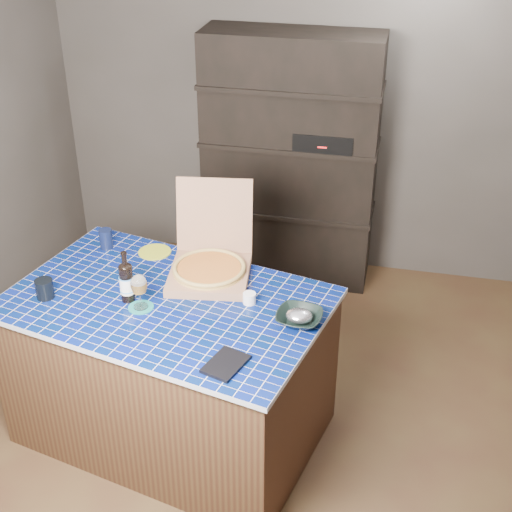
% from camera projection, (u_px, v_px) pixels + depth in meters
% --- Properties ---
extents(room, '(3.50, 3.50, 3.50)m').
position_uv_depth(room, '(236.00, 213.00, 3.54)').
color(room, brown).
rests_on(room, ground).
extents(shelving_unit, '(1.20, 0.41, 1.80)m').
position_uv_depth(shelving_unit, '(290.00, 161.00, 5.01)').
color(shelving_unit, black).
rests_on(shelving_unit, floor).
extents(kitchen_island, '(1.75, 1.32, 0.86)m').
position_uv_depth(kitchen_island, '(171.00, 367.00, 3.79)').
color(kitchen_island, '#4B341D').
rests_on(kitchen_island, floor).
extents(pizza_box, '(0.48, 0.55, 0.45)m').
position_uv_depth(pizza_box, '(210.00, 265.00, 3.73)').
color(pizza_box, '#94684C').
rests_on(pizza_box, kitchen_island).
extents(mead_bottle, '(0.07, 0.07, 0.28)m').
position_uv_depth(mead_bottle, '(127.00, 282.00, 3.52)').
color(mead_bottle, black).
rests_on(mead_bottle, kitchen_island).
extents(teal_trivet, '(0.13, 0.13, 0.01)m').
position_uv_depth(teal_trivet, '(141.00, 307.00, 3.51)').
color(teal_trivet, '#167570').
rests_on(teal_trivet, kitchen_island).
extents(wine_glass, '(0.08, 0.08, 0.18)m').
position_uv_depth(wine_glass, '(139.00, 286.00, 3.44)').
color(wine_glass, white).
rests_on(wine_glass, teal_trivet).
extents(tumbler, '(0.09, 0.09, 0.10)m').
position_uv_depth(tumbler, '(45.00, 289.00, 3.57)').
color(tumbler, black).
rests_on(tumbler, kitchen_island).
extents(dvd_case, '(0.20, 0.24, 0.02)m').
position_uv_depth(dvd_case, '(226.00, 364.00, 3.12)').
color(dvd_case, black).
rests_on(dvd_case, kitchen_island).
extents(bowl, '(0.24, 0.24, 0.05)m').
position_uv_depth(bowl, '(299.00, 318.00, 3.39)').
color(bowl, black).
rests_on(bowl, kitchen_island).
extents(foil_contents, '(0.13, 0.11, 0.06)m').
position_uv_depth(foil_contents, '(299.00, 316.00, 3.38)').
color(foil_contents, silver).
rests_on(foil_contents, bowl).
extents(white_jar, '(0.06, 0.06, 0.06)m').
position_uv_depth(white_jar, '(249.00, 298.00, 3.53)').
color(white_jar, white).
rests_on(white_jar, kitchen_island).
extents(navy_cup, '(0.07, 0.07, 0.11)m').
position_uv_depth(navy_cup, '(106.00, 239.00, 4.00)').
color(navy_cup, black).
rests_on(navy_cup, kitchen_island).
extents(green_trivet, '(0.18, 0.18, 0.01)m').
position_uv_depth(green_trivet, '(155.00, 252.00, 3.98)').
color(green_trivet, '#AEB727').
rests_on(green_trivet, kitchen_island).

